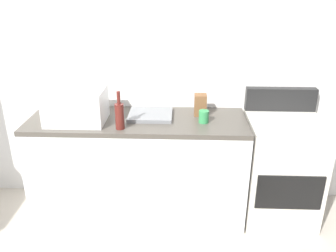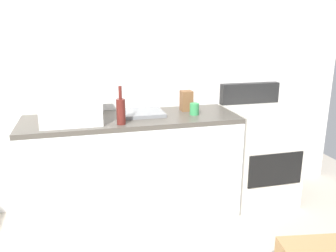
{
  "view_description": "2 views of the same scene",
  "coord_description": "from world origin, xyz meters",
  "px_view_note": "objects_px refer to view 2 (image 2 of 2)",
  "views": [
    {
      "loc": [
        0.66,
        -1.47,
        1.98
      ],
      "look_at": [
        0.56,
        1.04,
        0.91
      ],
      "focal_mm": 37.65,
      "sensor_mm": 36.0,
      "label": 1
    },
    {
      "loc": [
        -0.1,
        -1.6,
        1.62
      ],
      "look_at": [
        0.59,
        1.1,
        0.83
      ],
      "focal_mm": 37.0,
      "sensor_mm": 36.0,
      "label": 2
    }
  ],
  "objects_px": {
    "stove_oven": "(258,153)",
    "wine_bottle": "(121,110)",
    "knife_block": "(186,101)",
    "microwave": "(71,106)",
    "coffee_mug": "(194,109)"
  },
  "relations": [
    {
      "from": "microwave",
      "to": "coffee_mug",
      "type": "distance_m",
      "value": 1.02
    },
    {
      "from": "stove_oven",
      "to": "knife_block",
      "type": "distance_m",
      "value": 0.88
    },
    {
      "from": "stove_oven",
      "to": "wine_bottle",
      "type": "relative_size",
      "value": 3.67
    },
    {
      "from": "knife_block",
      "to": "microwave",
      "type": "bearing_deg",
      "value": -169.55
    },
    {
      "from": "wine_bottle",
      "to": "knife_block",
      "type": "xyz_separation_m",
      "value": [
        0.63,
        0.32,
        -0.02
      ]
    },
    {
      "from": "wine_bottle",
      "to": "knife_block",
      "type": "distance_m",
      "value": 0.7
    },
    {
      "from": "wine_bottle",
      "to": "coffee_mug",
      "type": "height_order",
      "value": "wine_bottle"
    },
    {
      "from": "microwave",
      "to": "knife_block",
      "type": "xyz_separation_m",
      "value": [
        1.0,
        0.18,
        -0.05
      ]
    },
    {
      "from": "stove_oven",
      "to": "wine_bottle",
      "type": "bearing_deg",
      "value": -171.1
    },
    {
      "from": "microwave",
      "to": "coffee_mug",
      "type": "height_order",
      "value": "microwave"
    },
    {
      "from": "coffee_mug",
      "to": "knife_block",
      "type": "height_order",
      "value": "knife_block"
    },
    {
      "from": "stove_oven",
      "to": "knife_block",
      "type": "bearing_deg",
      "value": 171.25
    },
    {
      "from": "wine_bottle",
      "to": "coffee_mug",
      "type": "distance_m",
      "value": 0.67
    },
    {
      "from": "stove_oven",
      "to": "microwave",
      "type": "bearing_deg",
      "value": -177.43
    },
    {
      "from": "stove_oven",
      "to": "wine_bottle",
      "type": "xyz_separation_m",
      "value": [
        -1.33,
        -0.21,
        0.54
      ]
    }
  ]
}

